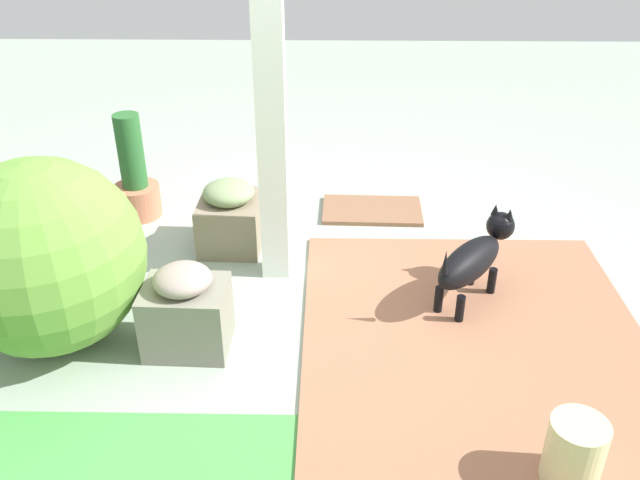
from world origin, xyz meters
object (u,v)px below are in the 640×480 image
object	(u,v)px
terracotta_pot_spiky	(53,194)
stone_planter_nearest	(230,216)
stone_planter_mid	(186,311)
terracotta_pot_tall	(135,181)
ceramic_urn	(574,453)
porch_pillar	(269,72)
round_shrub	(44,257)
doormat	(372,210)
dog	(474,258)

from	to	relation	value
terracotta_pot_spiky	stone_planter_nearest	bearing A→B (deg)	169.95
stone_planter_nearest	terracotta_pot_spiky	world-z (taller)	terracotta_pot_spiky
stone_planter_mid	terracotta_pot_tall	xyz separation A→B (m)	(0.62, -1.45, 0.04)
ceramic_urn	stone_planter_nearest	bearing A→B (deg)	-49.26
porch_pillar	round_shrub	world-z (taller)	porch_pillar
stone_planter_mid	terracotta_pot_tall	bearing A→B (deg)	-66.67
porch_pillar	stone_planter_mid	bearing A→B (deg)	61.41
doormat	ceramic_urn	bearing A→B (deg)	106.18
round_shrub	stone_planter_mid	bearing A→B (deg)	174.93
dog	terracotta_pot_spiky	bearing A→B (deg)	-17.02
round_shrub	ceramic_urn	distance (m)	2.57
porch_pillar	terracotta_pot_tall	xyz separation A→B (m)	(1.02, -0.72, -0.96)
dog	doormat	distance (m)	1.21
porch_pillar	terracotta_pot_spiky	size ratio (longest dim) A/B	4.64
stone_planter_nearest	doormat	xyz separation A→B (m)	(-0.93, -0.48, -0.20)
porch_pillar	dog	size ratio (longest dim) A/B	3.93
round_shrub	ceramic_urn	world-z (taller)	round_shrub
terracotta_pot_spiky	doormat	size ratio (longest dim) A/B	0.76
round_shrub	porch_pillar	bearing A→B (deg)	-148.33
doormat	terracotta_pot_tall	bearing A→B (deg)	2.31
doormat	dog	bearing A→B (deg)	115.06
round_shrub	terracotta_pot_tall	size ratio (longest dim) A/B	1.35
terracotta_pot_spiky	stone_planter_mid	bearing A→B (deg)	131.97
terracotta_pot_spiky	dog	distance (m)	2.76
round_shrub	terracotta_pot_spiky	world-z (taller)	round_shrub
ceramic_urn	doormat	world-z (taller)	ceramic_urn
porch_pillar	terracotta_pot_tall	world-z (taller)	porch_pillar
stone_planter_mid	ceramic_urn	size ratio (longest dim) A/B	1.53
stone_planter_mid	doormat	xyz separation A→B (m)	(-1.02, -1.51, -0.21)
stone_planter_nearest	stone_planter_mid	distance (m)	1.04
terracotta_pot_spiky	doormat	xyz separation A→B (m)	(-2.14, -0.26, -0.24)
stone_planter_mid	round_shrub	distance (m)	0.74
stone_planter_mid	doormat	distance (m)	1.83
stone_planter_nearest	terracotta_pot_tall	bearing A→B (deg)	-30.06
stone_planter_mid	stone_planter_nearest	bearing A→B (deg)	-94.71
stone_planter_nearest	terracotta_pot_spiky	xyz separation A→B (m)	(1.21, -0.21, 0.04)
ceramic_urn	doormat	size ratio (longest dim) A/B	0.45
round_shrub	terracotta_pot_tall	xyz separation A→B (m)	(-0.06, -1.39, -0.23)
stone_planter_nearest	ceramic_urn	bearing A→B (deg)	130.74
stone_planter_nearest	dog	distance (m)	1.55
porch_pillar	dog	xyz separation A→B (m)	(-1.12, 0.29, -0.94)
round_shrub	dog	size ratio (longest dim) A/B	1.59
terracotta_pot_tall	porch_pillar	bearing A→B (deg)	144.93
terracotta_pot_spiky	ceramic_urn	distance (m)	3.51
stone_planter_mid	ceramic_urn	world-z (taller)	stone_planter_mid
porch_pillar	doormat	xyz separation A→B (m)	(-0.62, -0.78, -1.21)
stone_planter_nearest	doormat	size ratio (longest dim) A/B	0.65
terracotta_pot_tall	dog	distance (m)	2.37
terracotta_pot_tall	stone_planter_mid	bearing A→B (deg)	113.33
round_shrub	dog	world-z (taller)	round_shrub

